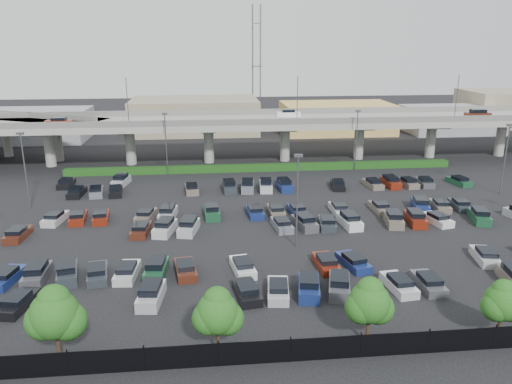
% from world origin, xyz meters
% --- Properties ---
extents(ground, '(280.00, 280.00, 0.00)m').
position_xyz_m(ground, '(0.00, 0.00, 0.00)').
color(ground, black).
extents(overpass, '(150.00, 13.00, 15.80)m').
position_xyz_m(overpass, '(-0.18, 31.99, 6.97)').
color(overpass, gray).
rests_on(overpass, ground).
extents(hedge, '(66.00, 1.60, 1.10)m').
position_xyz_m(hedge, '(0.00, 25.00, 0.55)').
color(hedge, '#173E12').
rests_on(hedge, ground).
extents(fence, '(70.00, 0.10, 2.00)m').
position_xyz_m(fence, '(-0.05, -28.00, 0.90)').
color(fence, black).
rests_on(fence, ground).
extents(tree_row, '(65.07, 3.66, 5.94)m').
position_xyz_m(tree_row, '(0.70, -26.53, 3.52)').
color(tree_row, '#332316').
rests_on(tree_row, ground).
extents(parked_cars, '(63.08, 41.68, 1.67)m').
position_xyz_m(parked_cars, '(-0.94, -2.91, 0.63)').
color(parked_cars, slate).
rests_on(parked_cars, ground).
extents(light_poles, '(66.90, 48.38, 10.30)m').
position_xyz_m(light_poles, '(-4.13, 2.00, 6.24)').
color(light_poles, '#4E4E53').
rests_on(light_poles, ground).
extents(distant_buildings, '(138.00, 24.00, 9.00)m').
position_xyz_m(distant_buildings, '(12.38, 61.81, 3.74)').
color(distant_buildings, gray).
rests_on(distant_buildings, ground).
extents(comm_tower, '(2.40, 2.40, 30.00)m').
position_xyz_m(comm_tower, '(4.00, 74.00, 15.61)').
color(comm_tower, '#4E4E53').
rests_on(comm_tower, ground).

